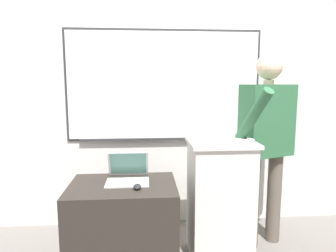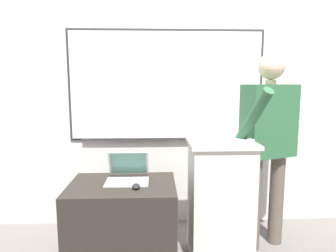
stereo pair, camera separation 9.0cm
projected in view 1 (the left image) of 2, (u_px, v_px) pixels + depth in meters
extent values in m
cube|color=silver|center=(180.00, 100.00, 3.16)|extent=(6.40, 0.12, 2.64)
cube|color=#2D2D30|center=(164.00, 86.00, 3.06)|extent=(1.98, 0.02, 1.13)
cube|color=white|center=(164.00, 86.00, 3.05)|extent=(1.93, 0.02, 1.08)
cube|color=#2D2D30|center=(164.00, 139.00, 3.11)|extent=(1.74, 0.04, 0.02)
cube|color=beige|center=(219.00, 201.00, 2.55)|extent=(0.50, 0.46, 0.99)
cube|color=beige|center=(221.00, 142.00, 2.48)|extent=(0.54, 0.50, 0.03)
cube|color=#28231E|center=(124.00, 226.00, 2.41)|extent=(0.84, 0.61, 0.70)
cylinder|color=brown|center=(252.00, 202.00, 2.72)|extent=(0.13, 0.13, 0.85)
cylinder|color=brown|center=(274.00, 198.00, 2.82)|extent=(0.13, 0.13, 0.85)
cube|color=#2D603D|center=(267.00, 120.00, 2.67)|extent=(0.52, 0.37, 0.64)
cylinder|color=beige|center=(269.00, 82.00, 2.62)|extent=(0.09, 0.09, 0.04)
sphere|color=beige|center=(269.00, 66.00, 2.60)|extent=(0.23, 0.23, 0.23)
cylinder|color=#2D603D|center=(251.00, 120.00, 2.37)|extent=(0.23, 0.44, 0.53)
cylinder|color=#2D603D|center=(289.00, 122.00, 2.78)|extent=(0.08, 0.08, 0.60)
cube|color=#B7BABF|center=(127.00, 182.00, 2.39)|extent=(0.34, 0.23, 0.01)
cube|color=#B7BABF|center=(128.00, 164.00, 2.53)|extent=(0.33, 0.09, 0.22)
cube|color=#4C7A6B|center=(128.00, 164.00, 2.52)|extent=(0.30, 0.08, 0.19)
cube|color=silver|center=(223.00, 141.00, 2.41)|extent=(0.45, 0.14, 0.02)
ellipsoid|color=black|center=(137.00, 187.00, 2.26)|extent=(0.06, 0.10, 0.03)
ellipsoid|color=silver|center=(250.00, 140.00, 2.41)|extent=(0.06, 0.10, 0.03)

